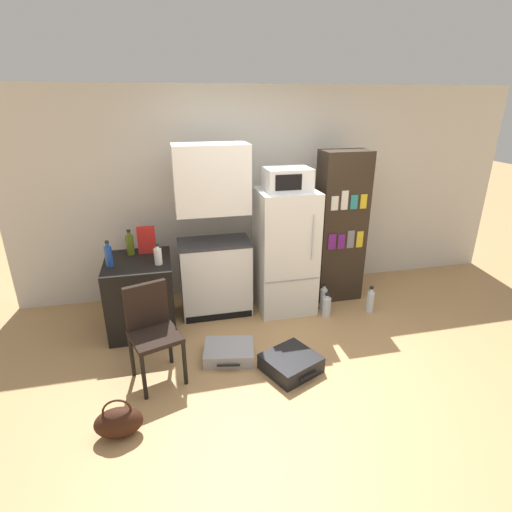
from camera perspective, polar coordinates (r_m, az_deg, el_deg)
ground_plane at (r=3.91m, az=7.41°, el=-16.31°), size 24.00×24.00×0.00m
wall_back at (r=5.17m, az=2.52°, el=9.14°), size 6.40×0.10×2.55m
side_table at (r=4.55m, az=-16.09°, el=-5.26°), size 0.69×0.77×0.79m
kitchen_hutch at (r=4.51m, az=-6.03°, el=2.44°), size 0.81×0.46×1.96m
refrigerator at (r=4.67m, az=4.20°, el=0.67°), size 0.65×0.64×1.45m
microwave at (r=4.44m, az=4.50°, el=10.91°), size 0.50×0.38×0.24m
bookshelf at (r=4.98m, az=11.96°, el=4.00°), size 0.57×0.36×1.84m
bottle_milk_white at (r=4.21m, az=-13.83°, el=0.00°), size 0.08×0.08×0.22m
bottle_blue_soda at (r=4.29m, az=-20.30°, el=0.03°), size 0.07×0.07×0.28m
bottle_olive_oil at (r=4.55m, az=-17.55°, el=1.63°), size 0.08×0.08×0.28m
cereal_box at (r=4.54m, az=-15.37°, el=2.25°), size 0.19×0.07×0.30m
chair at (r=3.69m, az=-14.73°, el=-9.45°), size 0.51×0.51×0.89m
suitcase_large_flat at (r=3.88m, az=5.00°, el=-15.01°), size 0.60×0.59×0.16m
suitcase_small_flat at (r=4.05m, az=-3.88°, el=-13.52°), size 0.55×0.48×0.13m
handbag at (r=3.41m, az=-19.03°, el=-21.52°), size 0.36×0.20×0.33m
water_bottle_front at (r=4.77m, az=10.04°, el=-7.09°), size 0.10×0.10×0.29m
water_bottle_middle at (r=4.97m, az=16.00°, el=-6.23°), size 0.09×0.09×0.33m
water_bottle_back at (r=4.91m, az=9.61°, el=-5.98°), size 0.08×0.08×0.33m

